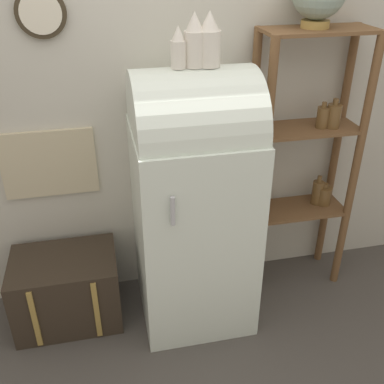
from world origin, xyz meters
name	(u,v)px	position (x,y,z in m)	size (l,w,h in m)	color
ground_plane	(201,329)	(0.00, 0.00, 0.00)	(12.00, 12.00, 0.00)	#4C4742
wall_back	(179,87)	(-0.01, 0.57, 1.35)	(7.00, 0.09, 2.70)	beige
refrigerator	(193,198)	(0.00, 0.22, 0.81)	(0.65, 0.69, 1.54)	silver
suitcase_trunk	(67,289)	(-0.78, 0.29, 0.22)	(0.62, 0.45, 0.44)	#33281E
shelf_unit	(306,155)	(0.74, 0.38, 0.93)	(0.64, 0.30, 1.68)	brown
vase_left	(178,49)	(-0.07, 0.22, 1.64)	(0.07, 0.07, 0.20)	silver
vase_center	(194,42)	(0.01, 0.23, 1.66)	(0.10, 0.10, 0.26)	silver
vase_right	(209,41)	(0.08, 0.23, 1.66)	(0.11, 0.11, 0.26)	silver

